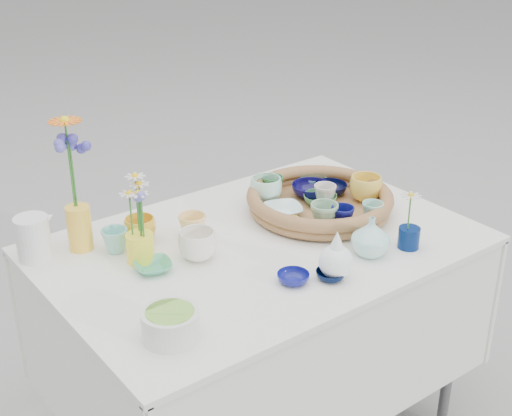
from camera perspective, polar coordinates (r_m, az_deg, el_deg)
wicker_tray at (r=2.31m, az=5.11°, el=0.54°), size 0.47×0.47×0.08m
tray_ceramic_0 at (r=2.39m, az=4.45°, el=1.44°), size 0.14×0.14×0.04m
tray_ceramic_1 at (r=2.41m, az=5.97°, el=1.54°), size 0.14×0.14×0.03m
tray_ceramic_2 at (r=2.37m, az=8.77°, el=1.57°), size 0.14×0.14×0.08m
tray_ceramic_3 at (r=2.33m, az=5.15°, el=0.69°), size 0.11×0.11×0.03m
tray_ceramic_4 at (r=2.17m, az=5.47°, el=-0.62°), size 0.10×0.10×0.08m
tray_ceramic_5 at (r=2.25m, az=2.17°, el=-0.20°), size 0.15×0.15×0.03m
tray_ceramic_6 at (r=2.33m, az=0.81°, el=1.50°), size 0.12×0.12×0.08m
tray_ceramic_7 at (r=2.32m, az=5.53°, el=1.06°), size 0.08×0.08×0.07m
tray_ceramic_8 at (r=2.48m, az=4.59°, el=2.23°), size 0.12×0.12×0.03m
tray_ceramic_9 at (r=2.18m, az=6.92°, el=-0.71°), size 0.07×0.07×0.07m
tray_ceramic_10 at (r=2.17m, az=2.58°, el=-1.24°), size 0.11×0.11×0.03m
tray_ceramic_11 at (r=2.23m, az=9.29°, el=-0.32°), size 0.08×0.08×0.06m
tray_ceramic_12 at (r=2.38m, az=1.36°, el=1.80°), size 0.07×0.07×0.07m
loose_ceramic_0 at (r=2.15m, az=-9.26°, el=-1.70°), size 0.13×0.13×0.08m
loose_ceramic_1 at (r=2.14m, az=-5.10°, el=-1.52°), size 0.10×0.10×0.08m
loose_ceramic_2 at (r=1.99m, az=-8.23°, el=-4.66°), size 0.13×0.13×0.03m
loose_ceramic_3 at (r=2.03m, az=-4.70°, el=-2.97°), size 0.14×0.14×0.09m
loose_ceramic_4 at (r=1.92m, az=2.99°, el=-5.62°), size 0.11×0.11×0.03m
loose_ceramic_5 at (r=2.10m, az=-11.21°, el=-2.56°), size 0.08×0.08×0.07m
loose_ceramic_6 at (r=1.95m, az=5.99°, el=-5.35°), size 0.10×0.10×0.03m
fluted_bowl at (r=1.71m, az=-6.85°, el=-9.24°), size 0.17×0.17×0.07m
bud_vase_paleblue at (r=1.93m, az=6.45°, el=-3.66°), size 0.11×0.11×0.14m
bud_vase_seafoam at (r=2.06m, az=9.17°, el=-2.26°), size 0.12×0.12×0.12m
bud_vase_cobalt at (r=2.13m, az=12.13°, el=-2.33°), size 0.08×0.08×0.06m
single_daisy at (r=2.09m, az=12.16°, el=-0.33°), size 0.07×0.07×0.12m
tall_vase_yellow at (r=2.12m, az=-13.94°, el=-1.56°), size 0.09×0.09×0.13m
gerbera at (r=2.05m, az=-14.65°, el=3.37°), size 0.13×0.13×0.27m
hydrangea at (r=2.07m, az=-14.40°, el=2.48°), size 0.09×0.09×0.26m
white_pitcher at (r=2.11m, az=-17.41°, el=-2.32°), size 0.15×0.12×0.13m
daisy_cup at (r=2.03m, az=-9.25°, el=-3.17°), size 0.10×0.10×0.08m
daisy_posy at (r=1.98m, az=-9.55°, el=0.13°), size 0.10×0.10×0.17m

